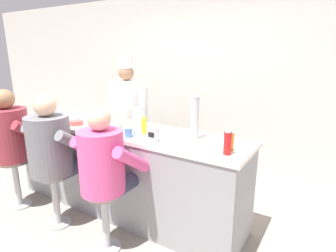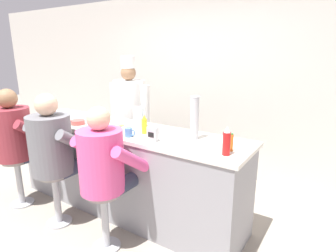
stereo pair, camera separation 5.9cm
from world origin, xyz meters
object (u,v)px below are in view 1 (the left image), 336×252
coffee_mug_blue (129,132)px  diner_seated_pink (105,164)px  ketchup_bottle_red (228,141)px  hot_sauce_bottle_orange (232,142)px  coffee_mug_tan (62,120)px  cereal_bowl (76,123)px  diner_seated_maroon (13,137)px  mustard_bottle_yellow (144,125)px  napkin_dispenser_chrome (153,134)px  water_pitcher_clear (138,118)px  breakfast_plate (119,127)px  cup_stack_steel (195,118)px  diner_seated_grey (53,148)px  cook_in_whites_near (128,113)px

coffee_mug_blue → diner_seated_pink: bearing=-86.6°
ketchup_bottle_red → hot_sauce_bottle_orange: size_ratio=1.57×
coffee_mug_tan → cereal_bowl: bearing=16.8°
ketchup_bottle_red → diner_seated_maroon: size_ratio=0.17×
mustard_bottle_yellow → napkin_dispenser_chrome: 0.27m
hot_sauce_bottle_orange → ketchup_bottle_red: bearing=-90.7°
mustard_bottle_yellow → water_pitcher_clear: water_pitcher_clear is taller
breakfast_plate → cup_stack_steel: size_ratio=0.54×
coffee_mug_tan → napkin_dispenser_chrome: napkin_dispenser_chrome is taller
water_pitcher_clear → hot_sauce_bottle_orange: bearing=-8.5°
hot_sauce_bottle_orange → coffee_mug_blue: bearing=-170.9°
water_pitcher_clear → diner_seated_grey: 0.94m
cereal_bowl → coffee_mug_blue: size_ratio=1.25×
ketchup_bottle_red → coffee_mug_blue: (-1.01, -0.05, -0.07)m
coffee_mug_blue → cup_stack_steel: (0.58, 0.29, 0.17)m
hot_sauce_bottle_orange → diner_seated_pink: diner_seated_pink is taller
coffee_mug_blue → cook_in_whites_near: bearing=130.4°
cereal_bowl → coffee_mug_tan: size_ratio=1.18×
mustard_bottle_yellow → coffee_mug_blue: 0.19m
diner_seated_maroon → ketchup_bottle_red: bearing=9.8°
hot_sauce_bottle_orange → breakfast_plate: bearing=177.8°
breakfast_plate → coffee_mug_tan: (-0.69, -0.22, 0.04)m
ketchup_bottle_red → cook_in_whites_near: (-1.85, 0.94, -0.15)m
cook_in_whites_near → mustard_bottle_yellow: bearing=-42.1°
cereal_bowl → cook_in_whites_near: cook_in_whites_near is taller
hot_sauce_bottle_orange → cereal_bowl: size_ratio=0.98×
water_pitcher_clear → cereal_bowl: size_ratio=1.42×
cereal_bowl → coffee_mug_tan: (-0.18, -0.05, 0.02)m
ketchup_bottle_red → cook_in_whites_near: size_ratio=0.14×
coffee_mug_tan → diner_seated_maroon: size_ratio=0.09×
breakfast_plate → coffee_mug_blue: bearing=-34.1°
water_pitcher_clear → breakfast_plate: 0.23m
mustard_bottle_yellow → diner_seated_grey: 0.97m
ketchup_bottle_red → hot_sauce_bottle_orange: (0.00, 0.11, -0.04)m
cup_stack_steel → cook_in_whites_near: 1.62m
coffee_mug_blue → coffee_mug_tan: coffee_mug_tan is taller
hot_sauce_bottle_orange → breakfast_plate: size_ratio=0.69×
diner_seated_grey → cook_in_whites_near: bearing=95.8°
water_pitcher_clear → diner_seated_pink: (0.16, -0.71, -0.27)m
coffee_mug_tan → diner_seated_maroon: (-0.44, -0.36, -0.19)m
mustard_bottle_yellow → cup_stack_steel: 0.55m
hot_sauce_bottle_orange → diner_seated_grey: bearing=-162.7°
diner_seated_maroon → coffee_mug_tan: bearing=39.7°
coffee_mug_blue → cook_in_whites_near: 1.31m
mustard_bottle_yellow → coffee_mug_tan: size_ratio=1.47×
diner_seated_pink → cereal_bowl: bearing=153.6°
napkin_dispenser_chrome → diner_seated_maroon: diner_seated_maroon is taller
mustard_bottle_yellow → diner_seated_pink: diner_seated_pink is taller
ketchup_bottle_red → coffee_mug_tan: ketchup_bottle_red is taller
mustard_bottle_yellow → diner_seated_maroon: 1.61m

